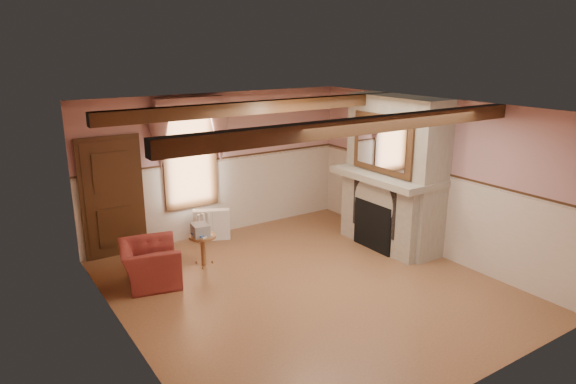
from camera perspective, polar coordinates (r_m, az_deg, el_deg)
floor at (r=8.21m, az=2.02°, el=-10.48°), size 5.50×6.00×0.01m
ceiling at (r=7.40m, az=2.23°, el=9.32°), size 5.50×6.00×0.01m
wall_back at (r=10.20m, az=-7.74°, el=3.05°), size 5.50×0.02×2.80m
wall_front at (r=5.69m, az=20.18°, el=-8.46°), size 5.50×0.02×2.80m
wall_left at (r=6.57m, az=-17.88°, el=-4.94°), size 0.02×6.00×2.80m
wall_right at (r=9.50m, az=15.74°, el=1.63°), size 0.02×6.00×2.80m
wainscot at (r=7.91m, az=2.07°, el=-5.61°), size 5.50×6.00×1.50m
chair_rail at (r=7.66m, az=2.13°, el=-0.38°), size 5.50×6.00×0.08m
firebox at (r=9.65m, az=9.69°, el=-3.68°), size 0.20×0.95×0.90m
armchair at (r=8.49m, az=-15.09°, el=-7.69°), size 1.09×1.18×0.65m
side_table at (r=8.97m, az=-9.41°, el=-6.40°), size 0.50×0.50×0.55m
book_stack at (r=8.83m, az=-9.71°, el=-4.17°), size 0.30×0.35×0.20m
radiator at (r=10.10m, az=-8.47°, el=-3.61°), size 0.71×0.45×0.60m
bowl at (r=9.48m, az=11.31°, el=2.26°), size 0.31×0.31×0.08m
mantel_clock at (r=9.94m, az=8.65°, el=3.38°), size 0.14×0.24×0.20m
oil_lamp at (r=9.92m, az=8.71°, el=3.59°), size 0.11×0.11×0.28m
candle_red at (r=9.08m, az=13.93°, el=1.76°), size 0.06×0.06×0.16m
jar_yellow at (r=9.30m, az=12.46°, el=2.06°), size 0.06×0.06×0.12m
fireplace at (r=9.66m, az=11.80°, el=2.13°), size 0.85×2.00×2.80m
mantel at (r=9.55m, az=11.02°, el=1.76°), size 1.05×2.05×0.12m
overmantel_mirror at (r=9.29m, az=10.40°, el=5.26°), size 0.06×1.44×1.04m
door at (r=9.54m, az=-18.90°, el=-0.77°), size 1.10×0.10×2.10m
window at (r=9.88m, az=-10.85°, el=3.97°), size 1.06×0.08×2.02m
window_drapes at (r=9.69m, az=-10.83°, el=7.35°), size 1.30×0.14×1.40m
ceiling_beam_front at (r=6.49m, az=8.46°, el=7.32°), size 5.50×0.18×0.20m
ceiling_beam_back at (r=8.41m, az=-2.61°, el=9.43°), size 5.50×0.18×0.20m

